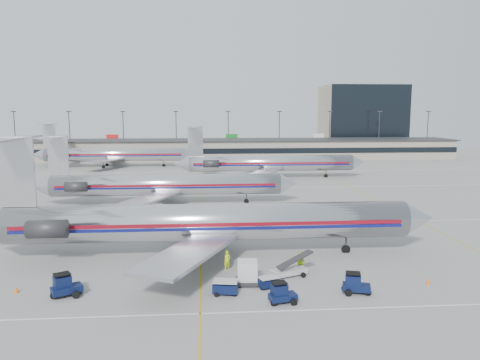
{
  "coord_description": "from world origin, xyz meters",
  "views": [
    {
      "loc": [
        0.41,
        -51.45,
        15.06
      ],
      "look_at": [
        6.0,
        20.32,
        4.5
      ],
      "focal_mm": 35.0,
      "sensor_mm": 36.0,
      "label": 1
    }
  ],
  "objects": [
    {
      "name": "ramp_worker_far",
      "position": [
        9.42,
        -9.49,
        0.97
      ],
      "size": [
        1.19,
        1.14,
        1.94
      ],
      "primitive_type": "imported",
      "rotation": [
        0.0,
        0.0,
        -0.6
      ],
      "color": "#B2E915",
      "rests_on": "ground"
    },
    {
      "name": "cart_outer",
      "position": [
        2.08,
        -14.32,
        0.61
      ],
      "size": [
        2.23,
        1.71,
        1.15
      ],
      "rotation": [
        0.0,
        0.0,
        -0.17
      ],
      "color": "#091236",
      "rests_on": "ground"
    },
    {
      "name": "belt_loader",
      "position": [
        8.18,
        -10.48,
        0.59
      ],
      "size": [
        4.28,
        2.52,
        2.2
      ],
      "rotation": [
        0.0,
        0.0,
        0.39
      ],
      "color": "#A9A9A9",
      "rests_on": "ground"
    },
    {
      "name": "ramp_worker_near",
      "position": [
        2.53,
        -8.43,
        0.97
      ],
      "size": [
        0.84,
        0.75,
        1.93
      ],
      "primitive_type": "imported",
      "rotation": [
        0.0,
        0.0,
        0.52
      ],
      "color": "#CFE815",
      "rests_on": "ground"
    },
    {
      "name": "cart_inner",
      "position": [
        5.83,
        -13.22,
        0.51
      ],
      "size": [
        1.96,
        1.64,
        0.95
      ],
      "rotation": [
        0.0,
        0.0,
        0.34
      ],
      "color": "#091236",
      "rests_on": "ground"
    },
    {
      "name": "tug_center",
      "position": [
        6.4,
        -16.59,
        0.8
      ],
      "size": [
        2.34,
        1.53,
        1.76
      ],
      "rotation": [
        0.0,
        0.0,
        0.22
      ],
      "color": "#091236",
      "rests_on": "ground"
    },
    {
      "name": "jet_back_row",
      "position": [
        -24.5,
        77.96,
        3.52
      ],
      "size": [
        44.4,
        27.31,
        12.14
      ],
      "color": "silver",
      "rests_on": "ground"
    },
    {
      "name": "jet_second_row",
      "position": [
        -6.46,
        24.42,
        3.28
      ],
      "size": [
        43.21,
        25.45,
        11.31
      ],
      "color": "silver",
      "rests_on": "ground"
    },
    {
      "name": "terminal",
      "position": [
        0.0,
        97.97,
        3.16
      ],
      "size": [
        162.0,
        17.0,
        6.25
      ],
      "color": "gray",
      "rests_on": "ground"
    },
    {
      "name": "tug_left",
      "position": [
        -11.09,
        -13.8,
        0.89
      ],
      "size": [
        2.68,
        2.23,
        1.95
      ],
      "rotation": [
        0.0,
        0.0,
        0.52
      ],
      "color": "#091236",
      "rests_on": "ground"
    },
    {
      "name": "tug_right",
      "position": [
        12.84,
        -15.1,
        0.84
      ],
      "size": [
        2.47,
        1.68,
        1.83
      ],
      "rotation": [
        0.0,
        0.0,
        -0.27
      ],
      "color": "#091236",
      "rests_on": "ground"
    },
    {
      "name": "jet_third_row",
      "position": [
        14.78,
        53.5,
        3.49
      ],
      "size": [
        43.94,
        27.03,
        12.01
      ],
      "color": "silver",
      "rests_on": "ground"
    },
    {
      "name": "light_mast_row",
      "position": [
        0.0,
        112.0,
        8.58
      ],
      "size": [
        163.6,
        0.4,
        15.28
      ],
      "color": "#38383D",
      "rests_on": "ground"
    },
    {
      "name": "uld_container",
      "position": [
        4.1,
        -12.33,
        1.09
      ],
      "size": [
        2.17,
        1.85,
        2.16
      ],
      "rotation": [
        0.0,
        0.0,
        -0.07
      ],
      "color": "#2D2D30",
      "rests_on": "ground"
    },
    {
      "name": "cone_left",
      "position": [
        -15.41,
        -12.69,
        0.28
      ],
      "size": [
        0.52,
        0.52,
        0.56
      ],
      "primitive_type": "cone",
      "rotation": [
        0.0,
        0.0,
        -0.31
      ],
      "color": "#F85C08",
      "rests_on": "ground"
    },
    {
      "name": "ground",
      "position": [
        0.0,
        0.0,
        0.0
      ],
      "size": [
        260.0,
        260.0,
        0.0
      ],
      "primitive_type": "plane",
      "color": "gray",
      "rests_on": "ground"
    },
    {
      "name": "jet_foreground",
      "position": [
        -0.01,
        -3.76,
        3.69
      ],
      "size": [
        48.65,
        28.64,
        12.73
      ],
      "color": "silver",
      "rests_on": "ground"
    },
    {
      "name": "cone_right",
      "position": [
        20.0,
        -13.49,
        0.26
      ],
      "size": [
        0.45,
        0.45,
        0.53
      ],
      "primitive_type": "cone",
      "rotation": [
        0.0,
        0.0,
        -0.16
      ],
      "color": "#F85C08",
      "rests_on": "ground"
    },
    {
      "name": "apron_markings",
      "position": [
        0.0,
        10.0,
        0.01
      ],
      "size": [
        160.0,
        0.15,
        0.02
      ],
      "primitive_type": "cube",
      "color": "silver",
      "rests_on": "ground"
    },
    {
      "name": "distant_building",
      "position": [
        62.0,
        128.0,
        12.5
      ],
      "size": [
        30.0,
        20.0,
        25.0
      ],
      "primitive_type": "cube",
      "color": "tan",
      "rests_on": "ground"
    }
  ]
}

